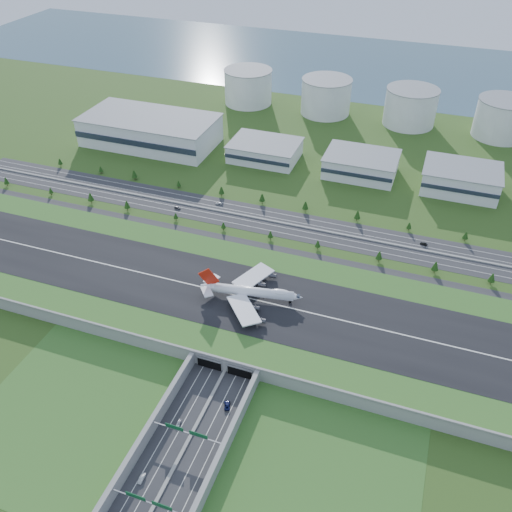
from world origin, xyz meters
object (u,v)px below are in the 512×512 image
(boeing_747, at_px, (251,291))
(car_1, at_px, (142,478))
(car_0, at_px, (179,423))
(car_7, at_px, (219,203))
(car_5, at_px, (424,244))
(fuel_tank_a, at_px, (248,87))
(car_2, at_px, (227,405))
(car_4, at_px, (177,208))

(boeing_747, relative_size, car_1, 11.73)
(car_0, xyz_separation_m, car_7, (-59.86, 191.78, -0.01))
(car_1, relative_size, car_5, 1.04)
(fuel_tank_a, relative_size, car_7, 9.04)
(car_1, height_order, car_5, car_1)
(fuel_tank_a, relative_size, car_2, 8.31)
(car_4, distance_m, car_5, 182.42)
(car_1, xyz_separation_m, car_7, (-57.28, 222.65, -0.05))
(car_1, xyz_separation_m, car_5, (97.29, 220.37, -0.03))
(fuel_tank_a, height_order, car_0, fuel_tank_a)
(car_4, bearing_deg, car_7, -50.04)
(boeing_747, xyz_separation_m, car_0, (-4.44, -88.15, -12.48))
(car_4, bearing_deg, car_5, -76.94)
(car_2, xyz_separation_m, car_7, (-77.68, 174.43, -0.03))
(boeing_747, distance_m, car_5, 136.30)
(fuel_tank_a, xyz_separation_m, car_4, (24.68, -222.58, -16.52))
(car_4, xyz_separation_m, car_7, (27.27, 16.67, -0.06))
(fuel_tank_a, height_order, car_5, fuel_tank_a)
(boeing_747, relative_size, car_2, 10.15)
(car_0, xyz_separation_m, car_1, (-2.57, -30.87, 0.05))
(boeing_747, distance_m, car_1, 119.87)
(car_0, height_order, car_7, car_0)
(car_1, xyz_separation_m, car_4, (-84.56, 205.98, 0.00))
(boeing_747, height_order, car_2, boeing_747)
(fuel_tank_a, xyz_separation_m, car_5, (206.52, -208.19, -16.56))
(car_5, distance_m, car_7, 154.59)
(car_2, distance_m, car_7, 190.94)
(car_2, bearing_deg, car_5, -135.91)
(boeing_747, bearing_deg, car_1, -102.78)
(car_0, distance_m, car_7, 200.90)
(car_4, distance_m, car_7, 31.96)
(car_1, relative_size, car_7, 0.94)
(car_2, xyz_separation_m, car_4, (-104.96, 157.76, 0.02))
(car_0, relative_size, car_7, 0.86)
(car_1, relative_size, car_2, 0.87)
(boeing_747, bearing_deg, fuel_tank_a, 101.18)
(fuel_tank_a, bearing_deg, boeing_747, -69.42)
(car_0, bearing_deg, car_1, -100.49)
(fuel_tank_a, distance_m, car_2, 402.17)
(car_0, distance_m, car_4, 195.59)
(car_5, bearing_deg, car_7, -72.37)
(car_7, bearing_deg, fuel_tank_a, -175.20)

